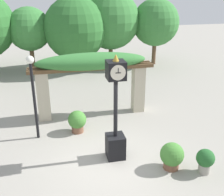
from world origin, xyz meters
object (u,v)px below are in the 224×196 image
object	(u,v)px
potted_plant_far_left	(77,121)
pedestal_clock	(116,117)
lamp_post	(33,85)
potted_plant_near_right	(172,156)
potted_plant_near_left	(205,160)

from	to	relation	value
potted_plant_far_left	pedestal_clock	bearing A→B (deg)	-62.34
potted_plant_far_left	lamp_post	world-z (taller)	lamp_post
potted_plant_near_right	potted_plant_far_left	xyz separation A→B (m)	(-2.53, 2.91, 0.02)
potted_plant_near_left	lamp_post	xyz separation A→B (m)	(-4.85, 3.21, 1.59)
pedestal_clock	potted_plant_near_left	distance (m)	2.93
pedestal_clock	potted_plant_far_left	size ratio (longest dim) A/B	3.94
pedestal_clock	potted_plant_near_right	distance (m)	2.05
potted_plant_near_left	potted_plant_near_right	distance (m)	0.96
pedestal_clock	potted_plant_far_left	bearing A→B (deg)	117.66
pedestal_clock	potted_plant_far_left	world-z (taller)	pedestal_clock
potted_plant_near_right	lamp_post	xyz separation A→B (m)	(-3.99, 2.80, 1.58)
potted_plant_near_left	potted_plant_far_left	bearing A→B (deg)	135.65
pedestal_clock	potted_plant_near_left	bearing A→B (deg)	-30.11
pedestal_clock	potted_plant_near_right	size ratio (longest dim) A/B	4.00
potted_plant_near_left	lamp_post	size ratio (longest dim) A/B	0.25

